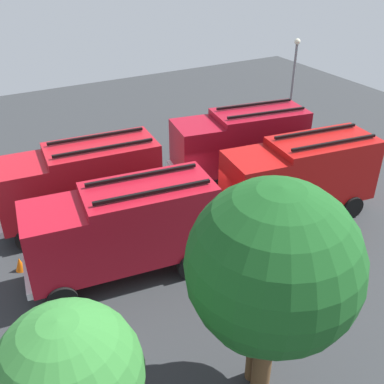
% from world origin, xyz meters
% --- Properties ---
extents(ground_plane, '(47.01, 47.01, 0.00)m').
position_xyz_m(ground_plane, '(0.00, 0.00, 0.00)').
color(ground_plane, '#2D3033').
extents(fire_truck_0, '(7.49, 3.66, 3.88)m').
position_xyz_m(fire_truck_0, '(-4.20, -2.35, 2.15)').
color(fire_truck_0, maroon).
rests_on(fire_truck_0, ground).
extents(fire_truck_1, '(7.38, 3.24, 3.88)m').
position_xyz_m(fire_truck_1, '(4.47, -2.18, 2.15)').
color(fire_truck_1, '#AE1520').
rests_on(fire_truck_1, ground).
extents(fire_truck_2, '(7.45, 3.49, 3.88)m').
position_xyz_m(fire_truck_2, '(-4.52, 2.07, 2.15)').
color(fire_truck_2, '#AF1211').
rests_on(fire_truck_2, ground).
extents(fire_truck_3, '(7.43, 3.43, 3.88)m').
position_xyz_m(fire_truck_3, '(4.15, 2.18, 2.15)').
color(fire_truck_3, '#AB1222').
rests_on(fire_truck_3, ground).
extents(firefighter_0, '(0.37, 0.48, 1.61)m').
position_xyz_m(firefighter_0, '(-0.97, 4.53, 0.89)').
color(firefighter_0, black).
rests_on(firefighter_0, ground).
extents(firefighter_1, '(0.35, 0.47, 1.62)m').
position_xyz_m(firefighter_1, '(-8.83, -1.16, 0.90)').
color(firefighter_1, black).
rests_on(firefighter_1, ground).
extents(firefighter_2, '(0.48, 0.38, 1.74)m').
position_xyz_m(firefighter_2, '(4.45, -4.71, 0.98)').
color(firefighter_2, black).
rests_on(firefighter_2, ground).
extents(firefighter_3, '(0.48, 0.38, 1.78)m').
position_xyz_m(firefighter_3, '(-6.53, -4.93, 1.00)').
color(firefighter_3, black).
rests_on(firefighter_3, ground).
extents(firefighter_4, '(0.48, 0.43, 1.73)m').
position_xyz_m(firefighter_4, '(-1.99, 4.71, 0.97)').
color(firefighter_4, black).
rests_on(firefighter_4, ground).
extents(tree_0, '(2.94, 2.94, 4.56)m').
position_xyz_m(tree_0, '(2.66, 8.57, 3.07)').
color(tree_0, brown).
rests_on(tree_0, ground).
extents(tree_1, '(4.44, 4.44, 6.88)m').
position_xyz_m(tree_1, '(2.67, 9.01, 4.63)').
color(tree_1, brown).
rests_on(tree_1, ground).
extents(tree_2, '(3.31, 3.31, 5.14)m').
position_xyz_m(tree_2, '(7.84, 8.76, 3.46)').
color(tree_2, brown).
rests_on(tree_2, ground).
extents(traffic_cone_0, '(0.48, 0.48, 0.69)m').
position_xyz_m(traffic_cone_0, '(-0.04, -4.80, 0.34)').
color(traffic_cone_0, '#F2600C').
rests_on(traffic_cone_0, ground).
extents(traffic_cone_1, '(0.42, 0.42, 0.59)m').
position_xyz_m(traffic_cone_1, '(7.84, 0.04, 0.30)').
color(traffic_cone_1, '#F2600C').
rests_on(traffic_cone_1, ground).
extents(lamppost, '(0.36, 0.36, 6.18)m').
position_xyz_m(lamppost, '(-10.46, -5.84, 3.65)').
color(lamppost, slate).
rests_on(lamppost, ground).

